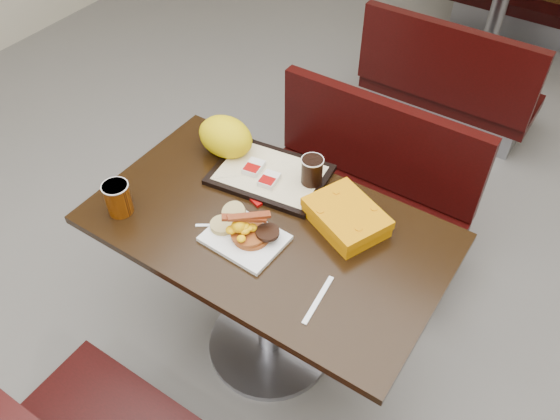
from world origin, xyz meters
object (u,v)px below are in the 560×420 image
Objects in this scene: clamshell at (346,217)px; hashbrown_sleeve_right at (269,180)px; bench_far_s at (454,71)px; pancake_stack at (251,235)px; table_near at (269,292)px; bench_near_n at (356,190)px; hashbrown_sleeve_left at (254,167)px; tray at (270,175)px; coffee_cup_near at (118,199)px; table_far at (495,20)px; fork at (208,225)px; platter at (245,238)px; knife at (318,300)px; coffee_cup_far at (312,171)px; paper_bag at (226,137)px.

hashbrown_sleeve_right is at bearing -158.99° from clamshell.
pancake_stack is (-0.01, -1.98, 0.42)m from bench_far_s.
table_near is at bearing -90.00° from bench_far_s.
bench_near_n is 0.69m from hashbrown_sleeve_right.
bench_near_n is 0.69m from hashbrown_sleeve_left.
hashbrown_sleeve_right is at bearing -24.42° from hashbrown_sleeve_left.
table_near is at bearing -65.43° from tray.
table_near is 0.45m from hashbrown_sleeve_right.
coffee_cup_near reaches higher than bench_far_s.
tray reaches higher than bench_near_n.
pancake_stack is 0.31m from tray.
hashbrown_sleeve_left is at bearing -94.48° from table_far.
hashbrown_sleeve_left reaches higher than bench_near_n.
bench_near_n is 12.67× the size of hashbrown_sleeve_right.
tray is at bearing -104.76° from bench_near_n.
hashbrown_sleeve_left is (-0.19, 0.19, 0.40)m from table_near.
hashbrown_sleeve_right is (0.06, 0.28, 0.03)m from fork.
platter is at bearing -105.25° from table_near.
hashbrown_sleeve_right is (-0.10, 0.25, 0.00)m from pancake_stack.
bench_near_n is 0.89m from pancake_stack.
bench_far_s is 2.13m from knife.
clamshell is (0.21, -0.55, 0.42)m from bench_near_n.
hashbrown_sleeve_left is at bearing -163.78° from coffee_cup_far.
knife is at bearing -29.51° from table_near.
platter is at bearing -80.10° from hashbrown_sleeve_right.
table_far is 1.20× the size of bench_far_s.
knife is 1.86× the size of coffee_cup_far.
paper_bag is (-0.24, 0.06, 0.05)m from hashbrown_sleeve_right.
bench_far_s is 12.30× the size of hashbrown_sleeve_left.
table_far reaches higher than bench_far_s.
fork is at bearing -117.45° from coffee_cup_far.
coffee_cup_near is at bearing -135.47° from coffee_cup_far.
knife is 2.37× the size of hashbrown_sleeve_left.
platter is 3.17× the size of hashbrown_sleeve_right.
coffee_cup_far is at bearing 7.97° from tray.
hashbrown_sleeve_right is at bearing 122.85° from table_near.
hashbrown_sleeve_right is (-0.40, 0.33, 0.03)m from knife.
hashbrown_sleeve_right reaches higher than table_far.
bench_far_s is 2.03m from pancake_stack.
bench_near_n is at bearing 90.88° from platter.
hashbrown_sleeve_left is at bearing 60.41° from fork.
table_near is 10.59× the size of fork.
pancake_stack is (-0.01, -2.68, 0.40)m from table_far.
clamshell is at bearing -170.77° from knife.
bench_far_s is 1.72m from coffee_cup_far.
coffee_cup_far is at bearing -87.52° from bench_near_n.
pancake_stack reaches higher than platter.
coffee_cup_near is 0.67m from coffee_cup_far.
knife is 0.50m from coffee_cup_far.
knife is (0.30, -0.08, -0.03)m from pancake_stack.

